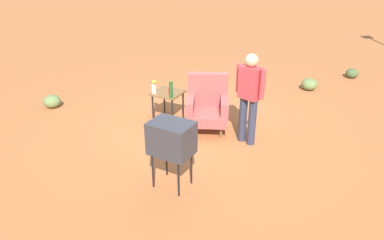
% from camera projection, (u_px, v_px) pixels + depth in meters
% --- Properties ---
extents(ground_plane, '(60.00, 60.00, 0.00)m').
position_uv_depth(ground_plane, '(199.00, 128.00, 7.05)').
color(ground_plane, '#AD6033').
extents(armchair, '(1.01, 1.02, 1.06)m').
position_uv_depth(armchair, '(207.00, 105.00, 6.82)').
color(armchair, brown).
rests_on(armchair, ground).
extents(side_table, '(0.56, 0.56, 0.61)m').
position_uv_depth(side_table, '(168.00, 96.00, 7.17)').
color(side_table, black).
rests_on(side_table, ground).
extents(tv_on_stand, '(0.62, 0.48, 1.03)m').
position_uv_depth(tv_on_stand, '(172.00, 139.00, 5.01)').
color(tv_on_stand, black).
rests_on(tv_on_stand, ground).
extents(person_standing, '(0.55, 0.32, 1.64)m').
position_uv_depth(person_standing, '(249.00, 94.00, 6.14)').
color(person_standing, '#2D3347').
rests_on(person_standing, ground).
extents(soda_can_red, '(0.07, 0.07, 0.12)m').
position_uv_depth(soda_can_red, '(170.00, 91.00, 7.02)').
color(soda_can_red, red).
rests_on(soda_can_red, side_table).
extents(bottle_wine_green, '(0.07, 0.07, 0.32)m').
position_uv_depth(bottle_wine_green, '(171.00, 90.00, 6.80)').
color(bottle_wine_green, '#1E5623').
rests_on(bottle_wine_green, side_table).
extents(flower_vase, '(0.15, 0.09, 0.27)m').
position_uv_depth(flower_vase, '(154.00, 86.00, 7.04)').
color(flower_vase, silver).
rests_on(flower_vase, side_table).
extents(shrub_near, '(0.37, 0.37, 0.29)m').
position_uv_depth(shrub_near, '(52.00, 101.00, 7.91)').
color(shrub_near, olive).
rests_on(shrub_near, ground).
extents(shrub_mid, '(0.33, 0.33, 0.26)m').
position_uv_depth(shrub_mid, '(352.00, 73.00, 9.75)').
color(shrub_mid, '#475B33').
rests_on(shrub_mid, ground).
extents(shrub_far, '(0.38, 0.38, 0.29)m').
position_uv_depth(shrub_far, '(309.00, 84.00, 8.90)').
color(shrub_far, olive).
rests_on(shrub_far, ground).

